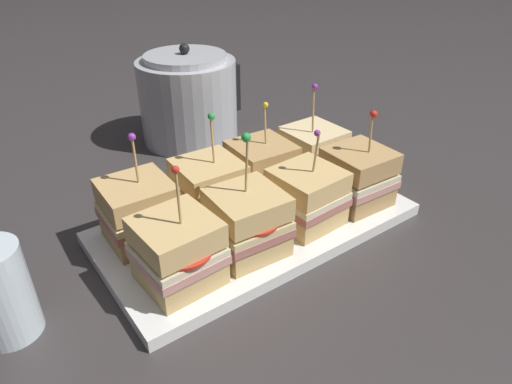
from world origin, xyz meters
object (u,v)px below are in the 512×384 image
(sandwich_back_far_left, at_px, (139,212))
(sandwich_front_far_left, at_px, (178,252))
(sandwich_back_center_left, at_px, (209,189))
(drinking_glass, at_px, (0,292))
(sandwich_front_center_left, at_px, (247,223))
(sandwich_back_far_right, at_px, (312,154))
(kettle_steel, at_px, (189,99))
(sandwich_front_center_right, at_px, (307,197))
(sandwich_back_center_right, at_px, (262,169))
(serving_platter, at_px, (256,223))
(sandwich_front_far_right, at_px, (358,177))

(sandwich_back_far_left, bearing_deg, sandwich_front_far_left, -88.91)
(sandwich_back_center_left, bearing_deg, drinking_glass, -170.77)
(sandwich_front_center_left, bearing_deg, sandwich_back_far_right, 26.44)
(sandwich_back_far_left, bearing_deg, kettle_steel, 50.64)
(sandwich_back_far_left, xyz_separation_m, sandwich_back_far_right, (0.31, -0.01, 0.00))
(sandwich_front_far_left, relative_size, sandwich_front_center_right, 1.10)
(sandwich_front_center_right, distance_m, sandwich_back_center_left, 0.14)
(sandwich_back_center_left, distance_m, kettle_steel, 0.32)
(sandwich_front_center_left, height_order, sandwich_back_far_left, sandwich_front_center_left)
(sandwich_back_center_left, distance_m, sandwich_back_center_right, 0.10)
(sandwich_front_center_right, bearing_deg, sandwich_front_far_left, -178.42)
(serving_platter, relative_size, kettle_steel, 2.10)
(sandwich_front_center_right, height_order, sandwich_back_center_left, sandwich_back_center_left)
(serving_platter, distance_m, sandwich_front_center_left, 0.09)
(sandwich_front_center_right, bearing_deg, sandwich_back_far_right, 44.74)
(sandwich_back_center_left, bearing_deg, sandwich_front_center_left, -92.14)
(sandwich_front_far_left, height_order, sandwich_front_far_right, sandwich_front_far_left)
(sandwich_front_far_left, xyz_separation_m, sandwich_back_center_left, (0.10, 0.10, -0.00))
(sandwich_front_far_right, relative_size, drinking_glass, 1.32)
(sandwich_front_far_left, relative_size, sandwich_back_center_left, 1.00)
(sandwich_front_center_right, height_order, drinking_glass, sandwich_front_center_right)
(sandwich_front_far_left, height_order, sandwich_front_center_right, sandwich_front_far_left)
(sandwich_front_center_right, bearing_deg, serving_platter, 138.84)
(drinking_glass, bearing_deg, sandwich_back_center_left, 9.23)
(sandwich_front_far_right, xyz_separation_m, sandwich_back_center_right, (-0.10, 0.11, -0.00))
(serving_platter, distance_m, kettle_steel, 0.36)
(sandwich_front_center_left, xyz_separation_m, kettle_steel, (0.13, 0.39, 0.03))
(sandwich_front_center_right, height_order, kettle_steel, kettle_steel)
(sandwich_front_center_left, relative_size, sandwich_back_center_right, 1.10)
(serving_platter, distance_m, sandwich_front_far_left, 0.17)
(sandwich_front_center_left, xyz_separation_m, sandwich_back_far_right, (0.20, 0.10, -0.00))
(sandwich_front_center_left, distance_m, sandwich_front_center_right, 0.11)
(sandwich_front_center_right, xyz_separation_m, drinking_glass, (-0.39, 0.05, -0.00))
(serving_platter, distance_m, sandwich_front_center_right, 0.09)
(sandwich_front_center_right, bearing_deg, sandwich_back_center_left, 136.76)
(sandwich_front_center_left, bearing_deg, serving_platter, 45.27)
(sandwich_front_center_left, bearing_deg, sandwich_front_center_right, 2.72)
(sandwich_front_far_left, distance_m, sandwich_front_center_right, 0.21)
(sandwich_back_far_right, bearing_deg, sandwich_front_far_left, -161.49)
(sandwich_back_far_right, distance_m, drinking_glass, 0.49)
(kettle_steel, distance_m, drinking_glass, 0.54)
(sandwich_back_far_right, bearing_deg, serving_platter, -162.21)
(drinking_glass, bearing_deg, serving_platter, -0.38)
(sandwich_back_far_left, relative_size, sandwich_back_far_right, 0.94)
(sandwich_back_center_right, bearing_deg, serving_platter, -132.89)
(sandwich_front_far_right, bearing_deg, serving_platter, 161.36)
(sandwich_front_center_left, distance_m, drinking_glass, 0.29)
(sandwich_back_far_left, bearing_deg, sandwich_back_far_right, -1.04)
(sandwich_front_center_left, height_order, drinking_glass, sandwich_front_center_left)
(sandwich_back_far_left, relative_size, sandwich_back_center_left, 0.97)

